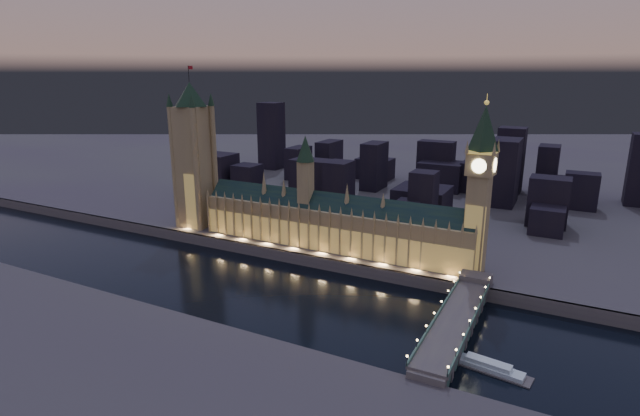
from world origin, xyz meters
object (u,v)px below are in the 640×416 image
at_px(river_boat, 488,367).
at_px(victoria_tower, 194,149).
at_px(westminster_bridge, 457,322).
at_px(palace_of_westminster, 330,222).
at_px(elizabeth_tower, 480,177).

bearing_deg(river_boat, victoria_tower, 159.19).
bearing_deg(westminster_bridge, palace_of_westminster, 147.90).
relative_size(victoria_tower, elizabeth_tower, 1.15).
bearing_deg(victoria_tower, river_boat, -20.81).
relative_size(westminster_bridge, river_boat, 2.94).
xyz_separation_m(victoria_tower, river_boat, (243.03, -92.36, -68.44)).
relative_size(palace_of_westminster, river_boat, 5.25).
xyz_separation_m(victoria_tower, elizabeth_tower, (218.00, -0.00, -1.65)).
relative_size(victoria_tower, river_boat, 3.25).
relative_size(palace_of_westminster, victoria_tower, 1.62).
bearing_deg(victoria_tower, westminster_bridge, -16.34).
distance_m(victoria_tower, westminster_bridge, 241.06).
xyz_separation_m(palace_of_westminster, victoria_tower, (-119.08, 0.18, 43.63)).
bearing_deg(palace_of_westminster, westminster_bridge, -32.10).
bearing_deg(river_boat, palace_of_westminster, 143.36).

